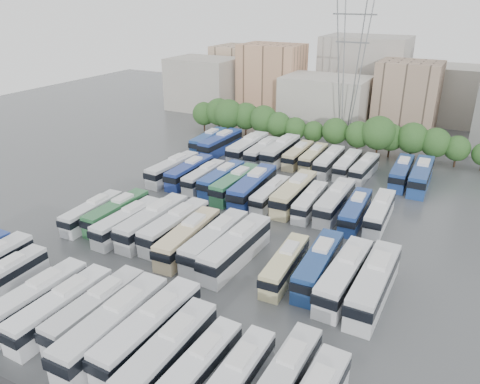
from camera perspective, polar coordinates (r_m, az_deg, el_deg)
The scene contains 50 objects.
ground at distance 65.35m, azimuth -1.62°, elevation -4.79°, with size 220.00×220.00×0.00m, color #424447.
tree_line at distance 100.89m, azimuth 8.75°, elevation 7.90°, with size 64.65×8.10×8.53m.
city_buildings at distance 129.25m, azimuth 11.46°, elevation 12.60°, with size 102.00×35.00×20.00m.
electricity_pylon at distance 104.31m, azimuth 13.40°, elevation 16.00°, with size 9.00×6.91×33.83m.
bus_r0_s2 at distance 58.45m, azimuth -26.94°, elevation -9.34°, with size 2.71×11.01×3.43m.
bus_r0_s4 at distance 53.05m, azimuth -23.73°, elevation -11.91°, with size 2.96×12.27×3.83m.
bus_r0_s5 at distance 50.90m, azimuth -20.96°, elevation -13.03°, with size 2.81×12.16×3.81m.
bus_r0_s6 at distance 49.61m, azimuth -17.11°, elevation -13.49°, with size 2.80×12.13×3.79m.
bus_r0_s7 at distance 46.74m, azimuth -15.15°, elevation -15.45°, with size 3.07×13.59×4.25m.
bus_r0_s8 at distance 45.69m, azimuth -10.99°, elevation -16.11°, with size 3.15×13.24×4.14m.
bus_r0_s9 at distance 43.22m, azimuth -8.77°, elevation -18.83°, with size 2.72×12.40×3.89m.
bus_r0_s10 at distance 41.81m, azimuth -5.21°, elevation -20.75°, with size 2.79×11.14×3.47m.
bus_r0_s11 at distance 40.63m, azimuth -0.76°, elevation -22.20°, with size 2.46×11.25×3.53m.
bus_r0_s12 at distance 41.03m, azimuth 5.44°, elevation -21.75°, with size 2.63×11.35×3.55m.
bus_r1_s1 at distance 70.09m, azimuth -17.55°, elevation -2.37°, with size 2.87×11.07×3.44m.
bus_r1_s2 at distance 68.91m, azimuth -14.77°, elevation -2.39°, with size 2.60×11.67×3.66m.
bus_r1_s3 at distance 65.70m, azimuth -13.57°, elevation -3.54°, with size 2.98×11.89×3.71m.
bus_r1_s4 at distance 64.60m, azimuth -10.56°, elevation -3.56°, with size 2.93×13.04×4.08m.
bus_r1_s5 at distance 63.11m, azimuth -7.94°, elevation -4.10°, with size 3.11×12.72×3.97m.
bus_r1_s6 at distance 60.06m, azimuth -6.33°, elevation -5.52°, with size 3.39×12.75×3.96m.
bus_r1_s7 at distance 58.94m, azimuth -3.04°, elevation -5.93°, with size 2.87×13.02×4.08m.
bus_r1_s8 at distance 57.25m, azimuth -0.50°, elevation -6.78°, with size 3.37×13.44×4.19m.
bus_r1_s10 at distance 54.84m, azimuth 5.52°, elevation -8.80°, with size 2.95×11.13×3.46m.
bus_r1_s11 at distance 54.97m, azimuth 9.54°, elevation -8.70°, with size 3.19×12.48×3.89m.
bus_r1_s12 at distance 53.43m, azimuth 12.60°, elevation -9.88°, with size 3.25×13.05×4.07m.
bus_r1_s13 at distance 52.71m, azimuth 16.02°, elevation -10.65°, with size 3.08×13.61×4.26m.
bus_r2_s1 at distance 83.53m, azimuth -8.19°, elevation 2.82°, with size 3.27×12.46×3.88m.
bus_r2_s2 at distance 81.98m, azimuth -6.17°, elevation 2.49°, with size 2.71×12.03×3.77m.
bus_r2_s3 at distance 80.00m, azimuth -4.38°, elevation 1.91°, with size 2.45×11.03×3.46m.
bus_r2_s4 at distance 78.51m, azimuth -2.23°, elevation 1.64°, with size 2.65×11.93×3.74m.
bus_r2_s5 at distance 76.17m, azimuth -0.53°, elevation 1.04°, with size 3.04×12.55×3.92m.
bus_r2_s6 at distance 74.50m, azimuth 1.58°, elevation 0.64°, with size 3.60×13.68×4.25m.
bus_r2_s7 at distance 72.98m, azimuth 3.73°, elevation -0.26°, with size 2.37×10.80×3.39m.
bus_r2_s8 at distance 72.84m, azimuth 6.61°, elevation -0.11°, with size 2.95×13.19×4.13m.
bus_r2_s9 at distance 71.06m, azimuth 8.55°, elevation -1.13°, with size 2.75×11.02×3.44m.
bus_r2_s10 at distance 71.08m, azimuth 11.49°, elevation -1.12°, with size 2.77×12.65×3.97m.
bus_r2_s11 at distance 69.11m, azimuth 13.89°, elevation -2.24°, with size 2.97×11.60×3.61m.
bus_r2_s12 at distance 69.65m, azimuth 16.66°, elevation -2.35°, with size 2.87×11.55×3.60m.
bus_r3_s0 at distance 99.21m, azimuth -3.84°, elevation 6.27°, with size 3.01×12.08×3.77m.
bus_r3_s1 at distance 96.71m, azimuth -2.37°, elevation 5.96°, with size 3.28×13.22×4.12m.
bus_r3_s3 at distance 93.61m, azimuth 0.96°, elevation 5.42°, with size 3.06×13.52×4.24m.
bus_r3_s4 at distance 92.03m, azimuth 2.74°, elevation 4.94°, with size 2.98×12.18×3.80m.
bus_r3_s5 at distance 91.95m, azimuth 4.98°, elevation 5.02°, with size 3.08×13.65×4.27m.
bus_r3_s6 at distance 91.25m, azimuth 7.10°, elevation 4.55°, with size 2.59×11.37×3.56m.
bus_r3_s7 at distance 90.38m, azimuth 8.95°, elevation 4.23°, with size 2.61×11.08×3.46m.
bus_r3_s8 at distance 88.24m, azimuth 10.81°, elevation 3.70°, with size 2.70×11.86×3.71m.
bus_r3_s9 at distance 87.53m, azimuth 12.95°, elevation 3.29°, with size 2.50×11.20×3.51m.
bus_r3_s10 at distance 86.52m, azimuth 14.91°, elevation 2.83°, with size 2.90×11.08×3.44m.
bus_r3_s12 at distance 85.93m, azimuth 19.09°, elevation 2.31°, with size 3.03×12.29×3.83m.
bus_r3_s13 at distance 85.06m, azimuth 21.20°, elevation 1.90°, with size 3.18×13.24×4.13m.
Camera 1 is at (28.53, -50.16, 30.67)m, focal length 35.00 mm.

